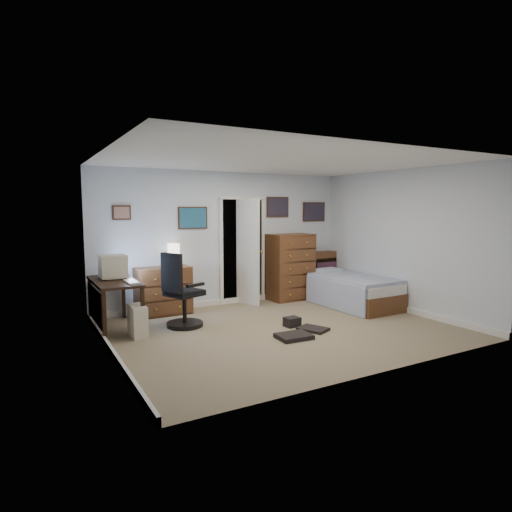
{
  "coord_description": "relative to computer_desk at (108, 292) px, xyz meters",
  "views": [
    {
      "loc": [
        -3.41,
        -5.32,
        1.81
      ],
      "look_at": [
        -0.28,
        0.3,
        1.1
      ],
      "focal_mm": 30.0,
      "sensor_mm": 36.0,
      "label": 1
    }
  ],
  "objects": [
    {
      "name": "table_lamp",
      "position": [
        1.2,
        0.55,
        0.53
      ],
      "size": [
        0.21,
        0.21,
        0.4
      ],
      "rotation": [
        0.0,
        0.0,
        0.01
      ],
      "color": "gold",
      "rests_on": "low_dresser"
    },
    {
      "name": "pc_tower",
      "position": [
        0.29,
        -0.55,
        -0.35
      ],
      "size": [
        0.21,
        0.42,
        0.45
      ],
      "rotation": [
        0.0,
        0.0,
        0.0
      ],
      "color": "beige",
      "rests_on": "floor"
    },
    {
      "name": "computer_desk",
      "position": [
        0.0,
        0.0,
        0.0
      ],
      "size": [
        0.61,
        1.3,
        0.75
      ],
      "rotation": [
        0.0,
        0.0,
        0.0
      ],
      "color": "black",
      "rests_on": "floor"
    },
    {
      "name": "low_dresser",
      "position": [
        1.0,
        0.55,
        -0.17
      ],
      "size": [
        0.92,
        0.47,
        0.82
      ],
      "primitive_type": "cube",
      "rotation": [
        0.0,
        0.0,
        0.01
      ],
      "color": "brown",
      "rests_on": "floor"
    },
    {
      "name": "floor",
      "position": [
        2.29,
        -1.23,
        -0.59
      ],
      "size": [
        5.0,
        4.0,
        0.02
      ],
      "primitive_type": "cube",
      "color": "#86745C",
      "rests_on": "ground"
    },
    {
      "name": "doorway",
      "position": [
        2.64,
        1.04,
        0.42
      ],
      "size": [
        0.96,
        1.12,
        2.05
      ],
      "color": "black",
      "rests_on": "floor"
    },
    {
      "name": "crt_monitor",
      "position": [
        0.11,
        0.15,
        0.36
      ],
      "size": [
        0.39,
        0.36,
        0.36
      ],
      "rotation": [
        0.0,
        0.0,
        0.0
      ],
      "color": "beige",
      "rests_on": "computer_desk"
    },
    {
      "name": "headboard_bookcase",
      "position": [
        4.65,
        0.63,
        -0.1
      ],
      "size": [
        1.02,
        0.31,
        0.91
      ],
      "rotation": [
        0.0,
        0.0,
        0.05
      ],
      "color": "brown",
      "rests_on": "floor"
    },
    {
      "name": "office_chair",
      "position": [
        1.0,
        -0.39,
        -0.13
      ],
      "size": [
        0.72,
        0.72,
        1.16
      ],
      "rotation": [
        0.0,
        0.0,
        0.36
      ],
      "color": "black",
      "rests_on": "floor"
    },
    {
      "name": "media_stack",
      "position": [
        -0.03,
        1.07,
        -0.13
      ],
      "size": [
        0.18,
        0.18,
        0.89
      ],
      "primitive_type": "cube",
      "rotation": [
        0.0,
        0.0,
        -0.01
      ],
      "color": "maroon",
      "rests_on": "floor"
    },
    {
      "name": "keyboard",
      "position": [
        0.27,
        -0.35,
        0.19
      ],
      "size": [
        0.15,
        0.4,
        0.02
      ],
      "primitive_type": "cube",
      "rotation": [
        0.0,
        0.0,
        0.0
      ],
      "color": "beige",
      "rests_on": "computer_desk"
    },
    {
      "name": "tall_dresser",
      "position": [
        3.6,
        0.52,
        0.08
      ],
      "size": [
        0.92,
        0.58,
        1.31
      ],
      "primitive_type": "cube",
      "rotation": [
        0.0,
        0.0,
        0.06
      ],
      "color": "brown",
      "rests_on": "floor"
    },
    {
      "name": "bed",
      "position": [
        4.28,
        -0.51,
        -0.29
      ],
      "size": [
        1.04,
        1.89,
        0.61
      ],
      "rotation": [
        0.0,
        0.0,
        0.02
      ],
      "color": "brown",
      "rests_on": "floor"
    },
    {
      "name": "wall_posters",
      "position": [
        2.86,
        0.75,
        1.17
      ],
      "size": [
        4.38,
        0.04,
        0.6
      ],
      "color": "#331E11",
      "rests_on": "floor"
    },
    {
      "name": "floor_clutter",
      "position": [
        2.39,
        -1.52,
        -0.54
      ],
      "size": [
        0.95,
        0.82,
        0.15
      ],
      "rotation": [
        0.0,
        0.0,
        -0.11
      ],
      "color": "black",
      "rests_on": "floor"
    }
  ]
}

